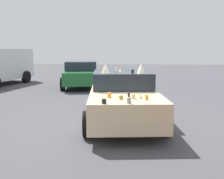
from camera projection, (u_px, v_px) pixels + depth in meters
name	position (u px, v px, depth m)	size (l,w,h in m)	color
ground_plane	(122.00, 121.00, 7.56)	(60.00, 60.00, 0.00)	#47474C
art_car_decorated	(122.00, 96.00, 7.51)	(4.62, 2.41, 1.65)	beige
parked_sedan_row_back_center	(81.00, 74.00, 14.33)	(4.35, 2.58, 1.40)	#1E602D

